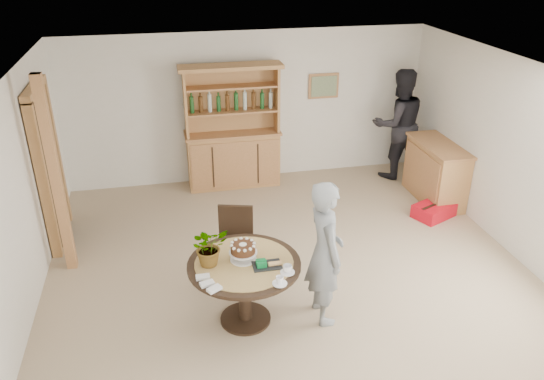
{
  "coord_description": "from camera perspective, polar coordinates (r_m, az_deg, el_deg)",
  "views": [
    {
      "loc": [
        -1.39,
        -4.91,
        3.87
      ],
      "look_at": [
        -0.17,
        0.75,
        1.05
      ],
      "focal_mm": 35.0,
      "sensor_mm": 36.0,
      "label": 1
    }
  ],
  "objects": [
    {
      "name": "teen_boy",
      "position": [
        5.66,
        5.7,
        -6.72
      ],
      "size": [
        0.42,
        0.62,
        1.65
      ],
      "primitive_type": "imported",
      "rotation": [
        0.0,
        0.0,
        1.61
      ],
      "color": "gray",
      "rests_on": "ground"
    },
    {
      "name": "room_shell",
      "position": [
        5.54,
        3.38,
        3.31
      ],
      "size": [
        6.04,
        7.04,
        2.52
      ],
      "color": "white",
      "rests_on": "ground"
    },
    {
      "name": "doorway",
      "position": [
        7.61,
        -22.96,
        2.51
      ],
      "size": [
        0.13,
        1.1,
        2.18
      ],
      "color": "black",
      "rests_on": "ground"
    },
    {
      "name": "sideboard",
      "position": [
        8.74,
        17.2,
        1.87
      ],
      "size": [
        0.54,
        1.26,
        0.94
      ],
      "color": "tan",
      "rests_on": "ground"
    },
    {
      "name": "coffee_cup_a",
      "position": [
        5.43,
        1.67,
        -8.53
      ],
      "size": [
        0.15,
        0.15,
        0.09
      ],
      "color": "white",
      "rests_on": "dining_table"
    },
    {
      "name": "birthday_cake",
      "position": [
        5.59,
        -3.13,
        -6.42
      ],
      "size": [
        0.3,
        0.3,
        0.2
      ],
      "color": "white",
      "rests_on": "dining_table"
    },
    {
      "name": "pine_post",
      "position": [
        6.78,
        -22.24,
        1.19
      ],
      "size": [
        0.12,
        0.12,
        2.5
      ],
      "primitive_type": "cube",
      "color": "#B97C4E",
      "rests_on": "ground"
    },
    {
      "name": "adult_person",
      "position": [
        9.29,
        13.41,
        6.9
      ],
      "size": [
        0.94,
        0.74,
        1.89
      ],
      "primitive_type": "imported",
      "rotation": [
        0.0,
        0.0,
        3.17
      ],
      "color": "black",
      "rests_on": "ground"
    },
    {
      "name": "gift_tray",
      "position": [
        5.53,
        -0.6,
        -7.97
      ],
      "size": [
        0.3,
        0.2,
        0.08
      ],
      "color": "black",
      "rests_on": "dining_table"
    },
    {
      "name": "dining_chair",
      "position": [
        6.43,
        -3.99,
        -5.38
      ],
      "size": [
        0.52,
        0.52,
        0.95
      ],
      "rotation": [
        0.0,
        0.0,
        -0.28
      ],
      "color": "black",
      "rests_on": "ground"
    },
    {
      "name": "coffee_cup_b",
      "position": [
        5.27,
        0.83,
        -9.75
      ],
      "size": [
        0.15,
        0.15,
        0.08
      ],
      "color": "white",
      "rests_on": "dining_table"
    },
    {
      "name": "dining_table",
      "position": [
        5.7,
        -2.98,
        -9.05
      ],
      "size": [
        1.2,
        1.2,
        0.76
      ],
      "color": "black",
      "rests_on": "ground"
    },
    {
      "name": "hutch",
      "position": [
        8.82,
        -4.23,
        4.75
      ],
      "size": [
        1.62,
        0.54,
        2.04
      ],
      "color": "tan",
      "rests_on": "ground"
    },
    {
      "name": "flower_vase",
      "position": [
        5.51,
        -6.77,
        -6.03
      ],
      "size": [
        0.47,
        0.44,
        0.42
      ],
      "primitive_type": "imported",
      "rotation": [
        0.0,
        0.0,
        0.35
      ],
      "color": "#3F7233",
      "rests_on": "dining_table"
    },
    {
      "name": "ground",
      "position": [
        6.41,
        2.97,
        -11.23
      ],
      "size": [
        7.0,
        7.0,
        0.0
      ],
      "primitive_type": "plane",
      "color": "tan",
      "rests_on": "ground"
    },
    {
      "name": "red_suitcase",
      "position": [
        8.35,
        17.02,
        -2.11
      ],
      "size": [
        0.71,
        0.61,
        0.21
      ],
      "rotation": [
        0.0,
        0.0,
        0.42
      ],
      "color": "red",
      "rests_on": "ground"
    },
    {
      "name": "napkins",
      "position": [
        5.31,
        -6.9,
        -9.92
      ],
      "size": [
        0.24,
        0.33,
        0.03
      ],
      "color": "white",
      "rests_on": "dining_table"
    }
  ]
}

